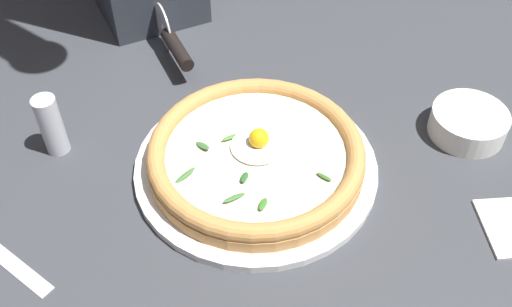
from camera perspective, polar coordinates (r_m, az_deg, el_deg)
The scene contains 6 objects.
ground_plane at distance 0.83m, azimuth 1.23°, elevation -0.56°, with size 2.40×2.40×0.03m, color #36383D.
pizza_plate at distance 0.79m, azimuth -0.00°, elevation -1.29°, with size 0.33×0.33×0.01m, color white.
pizza at distance 0.78m, azimuth -0.00°, elevation -0.09°, with size 0.29×0.29×0.05m.
side_bowl at distance 0.89m, azimuth 19.80°, elevation 2.79°, with size 0.11×0.11×0.04m, color white.
pizza_cutter at distance 0.96m, azimuth -8.02°, elevation 10.60°, with size 0.05×0.15×0.08m.
pepper_shaker at distance 0.84m, azimuth -19.16°, elevation 2.59°, with size 0.03×0.03×0.09m, color silver.
Camera 1 is at (-0.11, -0.56, 0.59)m, focal length 41.45 mm.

